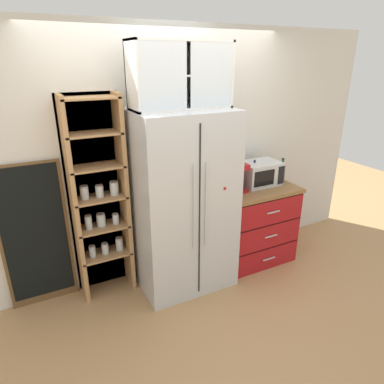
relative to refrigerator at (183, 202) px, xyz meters
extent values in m
plane|color=tan|center=(0.00, -0.01, -0.90)|extent=(10.82, 10.82, 0.00)
cube|color=silver|center=(0.00, 0.39, 0.37)|extent=(5.11, 0.10, 2.55)
cube|color=silver|center=(0.00, 0.00, 0.00)|extent=(0.93, 0.68, 1.81)
cube|color=black|center=(0.00, -0.35, 0.00)|extent=(0.01, 0.01, 1.66)
cylinder|color=silver|center=(-0.06, -0.36, 0.09)|extent=(0.02, 0.02, 0.81)
cylinder|color=silver|center=(0.06, -0.36, 0.09)|extent=(0.02, 0.02, 0.81)
cube|color=red|center=(0.26, -0.35, 0.22)|extent=(0.02, 0.01, 0.02)
cube|color=brown|center=(-0.76, 0.36, 0.08)|extent=(0.55, 0.04, 1.96)
cube|color=tan|center=(-0.99, 0.21, 0.08)|extent=(0.04, 0.26, 1.96)
cube|color=tan|center=(-0.53, 0.21, 0.08)|extent=(0.04, 0.26, 1.96)
cube|color=tan|center=(-0.76, 0.21, -0.49)|extent=(0.49, 0.26, 0.02)
cylinder|color=silver|center=(-0.89, 0.20, -0.43)|extent=(0.06, 0.06, 0.11)
cylinder|color=white|center=(-0.89, 0.20, -0.45)|extent=(0.05, 0.05, 0.07)
cylinder|color=#B2B2B7|center=(-0.89, 0.20, -0.37)|extent=(0.06, 0.06, 0.01)
cylinder|color=silver|center=(-0.76, 0.21, -0.43)|extent=(0.07, 0.07, 0.10)
cylinder|color=white|center=(-0.76, 0.21, -0.45)|extent=(0.06, 0.06, 0.07)
cylinder|color=#B2B2B7|center=(-0.76, 0.21, -0.38)|extent=(0.07, 0.07, 0.01)
cylinder|color=silver|center=(-0.62, 0.21, -0.42)|extent=(0.07, 0.07, 0.13)
cylinder|color=#2D2D2D|center=(-0.62, 0.21, -0.44)|extent=(0.06, 0.06, 0.09)
cylinder|color=#B2B2B7|center=(-0.62, 0.21, -0.35)|extent=(0.07, 0.07, 0.01)
cube|color=tan|center=(-0.76, 0.21, -0.19)|extent=(0.49, 0.26, 0.02)
cylinder|color=silver|center=(-0.89, 0.21, -0.12)|extent=(0.06, 0.06, 0.13)
cylinder|color=beige|center=(-0.89, 0.21, -0.14)|extent=(0.05, 0.05, 0.09)
cylinder|color=#B2B2B7|center=(-0.89, 0.21, -0.05)|extent=(0.06, 0.06, 0.01)
cylinder|color=silver|center=(-0.77, 0.22, -0.12)|extent=(0.08, 0.08, 0.12)
cylinder|color=brown|center=(-0.77, 0.22, -0.14)|extent=(0.07, 0.07, 0.08)
cylinder|color=#B2B2B7|center=(-0.77, 0.22, -0.06)|extent=(0.08, 0.08, 0.01)
cylinder|color=silver|center=(-0.63, 0.20, -0.13)|extent=(0.06, 0.06, 0.09)
cylinder|color=#382316|center=(-0.63, 0.20, -0.15)|extent=(0.05, 0.05, 0.06)
cylinder|color=#B2B2B7|center=(-0.63, 0.20, -0.08)|extent=(0.06, 0.06, 0.01)
cube|color=tan|center=(-0.76, 0.21, 0.11)|extent=(0.49, 0.26, 0.02)
cylinder|color=silver|center=(-0.89, 0.22, 0.18)|extent=(0.08, 0.08, 0.11)
cylinder|color=#E0C67F|center=(-0.89, 0.22, 0.16)|extent=(0.06, 0.06, 0.08)
cylinder|color=#B2B2B7|center=(-0.89, 0.22, 0.24)|extent=(0.07, 0.07, 0.01)
cylinder|color=silver|center=(-0.76, 0.21, 0.17)|extent=(0.07, 0.07, 0.11)
cylinder|color=#CCB78C|center=(-0.76, 0.21, 0.16)|extent=(0.06, 0.06, 0.07)
cylinder|color=#B2B2B7|center=(-0.76, 0.21, 0.23)|extent=(0.07, 0.07, 0.01)
cylinder|color=silver|center=(-0.62, 0.20, 0.18)|extent=(0.08, 0.08, 0.12)
cylinder|color=#B77A38|center=(-0.62, 0.20, 0.16)|extent=(0.07, 0.07, 0.08)
cylinder|color=#B2B2B7|center=(-0.62, 0.20, 0.25)|extent=(0.08, 0.08, 0.01)
cube|color=tan|center=(-0.76, 0.21, 0.41)|extent=(0.49, 0.26, 0.02)
cube|color=tan|center=(-0.76, 0.21, 0.72)|extent=(0.49, 0.26, 0.02)
cube|color=tan|center=(-0.76, 0.21, 1.02)|extent=(0.49, 0.26, 0.02)
cube|color=#A8161C|center=(0.92, 0.04, -0.47)|extent=(0.83, 0.61, 0.86)
cube|color=olive|center=(0.92, 0.04, -0.02)|extent=(0.86, 0.64, 0.04)
cube|color=black|center=(0.92, -0.27, -0.63)|extent=(0.81, 0.00, 0.01)
cube|color=silver|center=(0.92, -0.28, -0.76)|extent=(0.16, 0.01, 0.01)
cube|color=black|center=(0.92, -0.27, -0.34)|extent=(0.81, 0.00, 0.01)
cube|color=silver|center=(0.92, -0.28, -0.47)|extent=(0.16, 0.01, 0.01)
cube|color=black|center=(0.92, -0.27, -0.05)|extent=(0.81, 0.00, 0.01)
cube|color=silver|center=(0.92, -0.28, -0.19)|extent=(0.16, 0.01, 0.01)
cube|color=silver|center=(0.99, 0.09, 0.13)|extent=(0.44, 0.32, 0.26)
cube|color=black|center=(0.93, -0.08, 0.13)|extent=(0.26, 0.01, 0.17)
cube|color=black|center=(1.16, -0.08, 0.13)|extent=(0.08, 0.01, 0.20)
cube|color=#A8161C|center=(0.65, 0.02, 0.01)|extent=(0.17, 0.20, 0.03)
cube|color=#A8161C|center=(0.65, 0.09, 0.15)|extent=(0.17, 0.06, 0.30)
cube|color=#A8161C|center=(0.65, 0.02, 0.28)|extent=(0.17, 0.20, 0.06)
cylinder|color=black|center=(0.65, 0.01, 0.09)|extent=(0.11, 0.11, 0.12)
cylinder|color=#2D2D33|center=(0.92, 0.05, 0.04)|extent=(0.08, 0.08, 0.09)
torus|color=#2D2D33|center=(0.98, 0.05, 0.05)|extent=(0.05, 0.01, 0.05)
cylinder|color=#285B33|center=(1.28, 0.04, 0.09)|extent=(0.07, 0.07, 0.20)
cone|color=#285B33|center=(1.28, 0.04, 0.20)|extent=(0.07, 0.07, 0.04)
cylinder|color=#285B33|center=(1.28, 0.04, 0.23)|extent=(0.03, 0.03, 0.07)
cylinder|color=black|center=(1.28, 0.04, 0.27)|extent=(0.03, 0.03, 0.01)
cylinder|color=navy|center=(0.92, 0.10, 0.10)|extent=(0.06, 0.06, 0.21)
cone|color=navy|center=(0.92, 0.10, 0.21)|extent=(0.06, 0.06, 0.04)
cylinder|color=navy|center=(0.92, 0.10, 0.24)|extent=(0.02, 0.02, 0.07)
cylinder|color=black|center=(0.92, 0.10, 0.28)|extent=(0.02, 0.02, 0.01)
cube|color=silver|center=(0.00, 0.17, 1.19)|extent=(0.90, 0.02, 0.57)
cube|color=silver|center=(0.00, 0.02, 1.46)|extent=(0.90, 0.32, 0.02)
cube|color=silver|center=(0.00, 0.02, 0.91)|extent=(0.90, 0.32, 0.02)
cube|color=silver|center=(-0.44, 0.02, 1.19)|extent=(0.02, 0.32, 0.57)
cube|color=silver|center=(0.44, 0.02, 1.19)|extent=(0.02, 0.32, 0.57)
cube|color=silver|center=(0.00, 0.02, 1.19)|extent=(0.87, 0.30, 0.02)
cube|color=silver|center=(-0.22, -0.13, 1.19)|extent=(0.41, 0.01, 0.53)
cube|color=silver|center=(0.22, -0.13, 1.19)|extent=(0.41, 0.01, 0.53)
cylinder|color=silver|center=(-0.31, 0.02, 0.93)|extent=(0.05, 0.05, 0.00)
cylinder|color=silver|center=(-0.31, 0.02, 0.96)|extent=(0.01, 0.01, 0.07)
cone|color=silver|center=(-0.31, 0.02, 1.02)|extent=(0.06, 0.06, 0.05)
cylinder|color=silver|center=(-0.10, 0.02, 0.93)|extent=(0.05, 0.05, 0.00)
cylinder|color=silver|center=(-0.10, 0.02, 0.96)|extent=(0.01, 0.01, 0.07)
cone|color=silver|center=(-0.10, 0.02, 1.02)|extent=(0.06, 0.06, 0.05)
cylinder|color=silver|center=(0.10, 0.02, 0.93)|extent=(0.05, 0.05, 0.00)
cylinder|color=silver|center=(0.10, 0.02, 0.96)|extent=(0.01, 0.01, 0.07)
cone|color=silver|center=(0.10, 0.02, 1.02)|extent=(0.06, 0.06, 0.05)
cylinder|color=silver|center=(0.31, 0.02, 0.93)|extent=(0.05, 0.05, 0.00)
cylinder|color=silver|center=(0.31, 0.02, 0.96)|extent=(0.01, 0.01, 0.07)
cone|color=silver|center=(0.31, 0.02, 1.02)|extent=(0.06, 0.06, 0.05)
cylinder|color=white|center=(-0.27, 0.02, 1.23)|extent=(0.06, 0.06, 0.07)
cylinder|color=white|center=(0.27, 0.02, 1.23)|extent=(0.06, 0.06, 0.07)
cube|color=brown|center=(-1.35, 0.32, -0.20)|extent=(0.60, 0.04, 1.40)
cube|color=black|center=(-1.35, 0.30, -0.17)|extent=(0.54, 0.01, 1.30)
camera|label=1|loc=(-1.33, -2.79, 1.32)|focal=31.81mm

